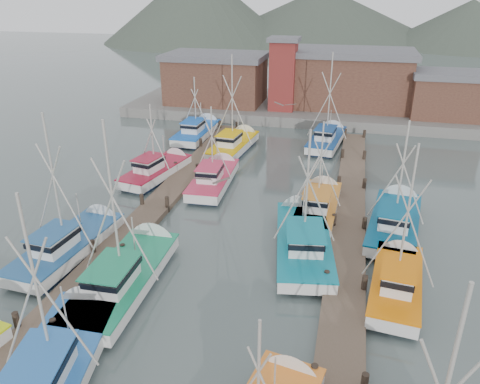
% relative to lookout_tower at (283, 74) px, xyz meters
% --- Properties ---
extents(ground, '(260.00, 260.00, 0.00)m').
position_rel_lookout_tower_xyz_m(ground, '(2.00, -33.00, -5.55)').
color(ground, '#495755').
rests_on(ground, ground).
extents(dock_left, '(2.30, 46.00, 1.50)m').
position_rel_lookout_tower_xyz_m(dock_left, '(-5.00, -28.96, -5.34)').
color(dock_left, brown).
rests_on(dock_left, ground).
extents(dock_right, '(2.30, 46.00, 1.50)m').
position_rel_lookout_tower_xyz_m(dock_right, '(9.00, -28.96, -5.34)').
color(dock_right, brown).
rests_on(dock_right, ground).
extents(quay, '(44.00, 16.00, 1.20)m').
position_rel_lookout_tower_xyz_m(quay, '(2.00, 4.00, -4.95)').
color(quay, slate).
rests_on(quay, ground).
extents(shed_left, '(12.72, 8.48, 6.20)m').
position_rel_lookout_tower_xyz_m(shed_left, '(-9.00, 2.00, -1.21)').
color(shed_left, brown).
rests_on(shed_left, quay).
extents(shed_center, '(14.84, 9.54, 6.90)m').
position_rel_lookout_tower_xyz_m(shed_center, '(8.00, 4.00, -0.86)').
color(shed_center, brown).
rests_on(shed_center, quay).
extents(shed_right, '(8.48, 6.36, 5.20)m').
position_rel_lookout_tower_xyz_m(shed_right, '(19.00, 1.00, -1.71)').
color(shed_right, brown).
rests_on(shed_right, quay).
extents(lookout_tower, '(3.60, 3.60, 8.50)m').
position_rel_lookout_tower_xyz_m(lookout_tower, '(0.00, 0.00, 0.00)').
color(lookout_tower, maroon).
rests_on(lookout_tower, quay).
extents(distant_hills, '(175.00, 140.00, 42.00)m').
position_rel_lookout_tower_xyz_m(distant_hills, '(-10.76, 89.59, -5.55)').
color(distant_hills, '#40493D').
rests_on(distant_hills, ground).
extents(boat_0, '(4.76, 10.02, 9.58)m').
position_rel_lookout_tower_xyz_m(boat_0, '(-2.62, -43.55, -4.87)').
color(boat_0, '#101E38').
rests_on(boat_0, ground).
extents(boat_4, '(4.22, 10.00, 10.50)m').
position_rel_lookout_tower_xyz_m(boat_4, '(-2.69, -36.99, -4.86)').
color(boat_4, '#101E38').
rests_on(boat_4, ground).
extents(boat_5, '(4.73, 10.60, 8.95)m').
position_rel_lookout_tower_xyz_m(boat_5, '(6.24, -30.81, -4.87)').
color(boat_5, '#101E38').
rests_on(boat_5, ground).
extents(boat_6, '(4.00, 9.27, 9.82)m').
position_rel_lookout_tower_xyz_m(boat_6, '(-7.54, -34.72, -4.86)').
color(boat_6, '#101E38').
rests_on(boat_6, ground).
extents(boat_7, '(3.63, 8.14, 9.20)m').
position_rel_lookout_tower_xyz_m(boat_7, '(11.70, -34.15, -4.87)').
color(boat_7, '#101E38').
rests_on(boat_7, ground).
extents(boat_8, '(3.08, 8.76, 7.48)m').
position_rel_lookout_tower_xyz_m(boat_8, '(-2.06, -22.30, -4.87)').
color(boat_8, '#101E38').
rests_on(boat_8, ground).
extents(boat_9, '(3.15, 8.66, 7.74)m').
position_rel_lookout_tower_xyz_m(boat_9, '(6.78, -25.56, -4.87)').
color(boat_9, '#101E38').
rests_on(boat_9, ground).
extents(boat_10, '(4.01, 8.70, 7.18)m').
position_rel_lookout_tower_xyz_m(boat_10, '(-7.26, -21.69, -4.87)').
color(boat_10, '#101E38').
rests_on(boat_10, ground).
extents(boat_11, '(4.22, 9.80, 8.64)m').
position_rel_lookout_tower_xyz_m(boat_11, '(12.03, -26.79, -4.87)').
color(boat_11, '#101E38').
rests_on(boat_11, ground).
extents(boat_12, '(4.05, 9.22, 10.26)m').
position_rel_lookout_tower_xyz_m(boat_12, '(-2.63, -13.30, -4.86)').
color(boat_12, '#101E38').
rests_on(boat_12, ground).
extents(boat_13, '(4.02, 9.19, 10.20)m').
position_rel_lookout_tower_xyz_m(boat_13, '(6.28, -9.23, -4.86)').
color(boat_13, '#101E38').
rests_on(boat_13, ground).
extents(boat_14, '(3.18, 9.21, 7.43)m').
position_rel_lookout_tower_xyz_m(boat_14, '(-7.64, -9.80, -4.87)').
color(boat_14, '#101E38').
rests_on(boat_14, ground).
extents(gull_near, '(1.49, 0.65, 0.24)m').
position_rel_lookout_tower_xyz_m(gull_near, '(3.22, -39.98, 2.46)').
color(gull_near, gray).
rests_on(gull_near, ground).
extents(gull_far, '(1.54, 0.66, 0.24)m').
position_rel_lookout_tower_xyz_m(gull_far, '(4.12, -26.19, 2.46)').
color(gull_far, gray).
rests_on(gull_far, ground).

